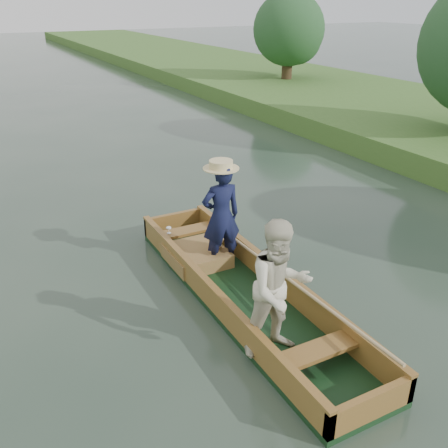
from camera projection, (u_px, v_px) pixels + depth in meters
name	position (u px, v px, depth m)	size (l,w,h in m)	color
ground	(244.00, 302.00, 6.92)	(120.00, 120.00, 0.00)	#283D30
trees_far	(85.00, 53.00, 12.66)	(22.81, 13.29, 4.54)	#47331E
punt	(246.00, 271.00, 6.54)	(1.21, 5.00, 1.74)	black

